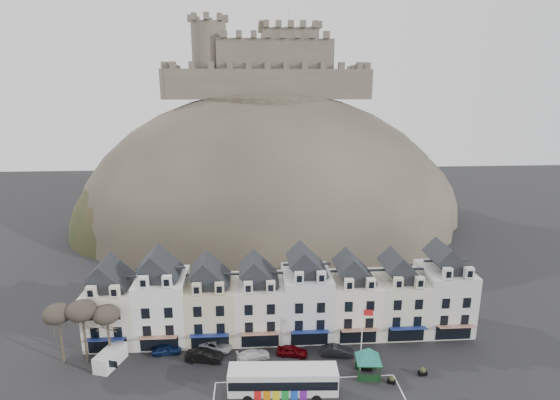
# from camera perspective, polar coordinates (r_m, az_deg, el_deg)

# --- Properties ---
(coach_bay_markings) EXTENTS (22.00, 7.50, 0.01)m
(coach_bay_markings) POSITION_cam_1_polar(r_m,az_deg,el_deg) (55.07, 3.89, -24.61)
(coach_bay_markings) COLOR silver
(coach_bay_markings) RESTS_ON ground
(townhouse_terrace) EXTENTS (54.40, 9.35, 11.80)m
(townhouse_terrace) POSITION_cam_1_polar(r_m,az_deg,el_deg) (64.32, 0.51, -12.73)
(townhouse_terrace) COLOR silver
(townhouse_terrace) RESTS_ON ground
(castle_hill) EXTENTS (100.00, 76.00, 68.00)m
(castle_hill) POSITION_cam_1_polar(r_m,az_deg,el_deg) (115.47, -0.94, -2.99)
(castle_hill) COLOR #322E27
(castle_hill) RESTS_ON ground
(castle) EXTENTS (50.20, 22.20, 22.00)m
(castle) POSITION_cam_1_polar(r_m,az_deg,el_deg) (117.25, -1.59, 17.12)
(castle) COLOR brown
(castle) RESTS_ON ground
(tree_left_far) EXTENTS (3.61, 3.61, 8.24)m
(tree_left_far) POSITION_cam_1_polar(r_m,az_deg,el_deg) (63.60, -27.04, -13.16)
(tree_left_far) COLOR #3B3026
(tree_left_far) RESTS_ON ground
(tree_left_mid) EXTENTS (3.78, 3.78, 8.64)m
(tree_left_mid) POSITION_cam_1_polar(r_m,az_deg,el_deg) (62.34, -24.48, -13.07)
(tree_left_mid) COLOR #3B3026
(tree_left_mid) RESTS_ON ground
(tree_left_near) EXTENTS (3.43, 3.43, 7.84)m
(tree_left_near) POSITION_cam_1_polar(r_m,az_deg,el_deg) (61.67, -21.73, -13.80)
(tree_left_near) COLOR #3B3026
(tree_left_near) RESTS_ON ground
(bus) EXTENTS (12.71, 3.62, 3.55)m
(bus) POSITION_cam_1_polar(r_m,az_deg,el_deg) (54.43, 0.38, -22.50)
(bus) COLOR #262628
(bus) RESTS_ON ground
(bus_shelter) EXTENTS (6.10, 6.10, 3.89)m
(bus_shelter) POSITION_cam_1_polar(r_m,az_deg,el_deg) (57.74, 11.50, -19.12)
(bus_shelter) COLOR black
(bus_shelter) RESTS_ON ground
(red_buoy) EXTENTS (1.51, 1.51, 1.87)m
(red_buoy) POSITION_cam_1_polar(r_m,az_deg,el_deg) (60.04, 11.27, -20.04)
(red_buoy) COLOR black
(red_buoy) RESTS_ON ground
(flagpole) EXTENTS (1.25, 0.36, 8.83)m
(flagpole) POSITION_cam_1_polar(r_m,az_deg,el_deg) (57.31, 10.75, -16.97)
(flagpole) COLOR silver
(flagpole) RESTS_ON ground
(white_van) EXTENTS (3.36, 5.01, 2.11)m
(white_van) POSITION_cam_1_polar(r_m,az_deg,el_deg) (63.48, -21.27, -18.63)
(white_van) COLOR white
(white_van) RESTS_ON ground
(planter_west) EXTENTS (1.09, 0.84, 0.97)m
(planter_west) POSITION_cam_1_polar(r_m,az_deg,el_deg) (58.56, 14.35, -21.81)
(planter_west) COLOR black
(planter_west) RESTS_ON ground
(planter_east) EXTENTS (1.11, 0.74, 1.06)m
(planter_east) POSITION_cam_1_polar(r_m,az_deg,el_deg) (60.87, 18.14, -20.51)
(planter_east) COLOR black
(planter_east) RESTS_ON ground
(car_navy) EXTENTS (4.02, 1.97, 1.32)m
(car_navy) POSITION_cam_1_polar(r_m,az_deg,el_deg) (63.70, -14.61, -18.35)
(car_navy) COLOR #0D1C45
(car_navy) RESTS_ON ground
(car_black) EXTENTS (4.96, 2.33, 1.57)m
(car_black) POSITION_cam_1_polar(r_m,az_deg,el_deg) (61.23, -9.90, -19.40)
(car_black) COLOR black
(car_black) RESTS_ON ground
(car_silver) EXTENTS (5.00, 3.66, 1.28)m
(car_silver) POSITION_cam_1_polar(r_m,az_deg,el_deg) (63.27, -8.42, -18.27)
(car_silver) COLOR #A8ABAF
(car_silver) RESTS_ON ground
(car_white) EXTENTS (4.68, 2.90, 1.26)m
(car_white) POSITION_cam_1_polar(r_m,az_deg,el_deg) (60.97, -3.53, -19.53)
(car_white) COLOR white
(car_white) RESTS_ON ground
(car_maroon) EXTENTS (4.36, 2.47, 1.40)m
(car_maroon) POSITION_cam_1_polar(r_m,az_deg,el_deg) (61.50, 1.59, -19.10)
(car_maroon) COLOR #4E0409
(car_maroon) RESTS_ON ground
(car_charcoal) EXTENTS (4.49, 2.19, 1.42)m
(car_charcoal) POSITION_cam_1_polar(r_m,az_deg,el_deg) (61.92, 7.47, -18.96)
(car_charcoal) COLOR black
(car_charcoal) RESTS_ON ground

